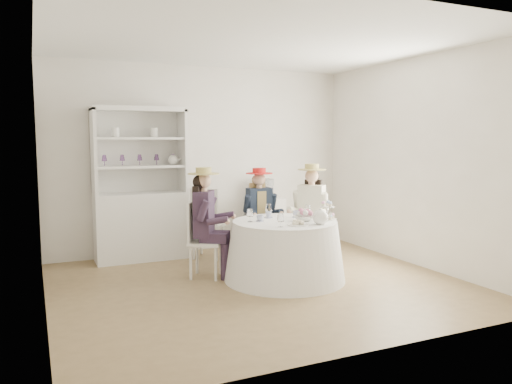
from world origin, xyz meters
name	(u,v)px	position (x,y,z in m)	size (l,w,h in m)	color
ground	(260,284)	(0.00, 0.00, 0.00)	(4.50, 4.50, 0.00)	brown
ceiling	(260,42)	(0.00, 0.00, 2.70)	(4.50, 4.50, 0.00)	white
wall_back	(203,159)	(0.00, 2.00, 1.35)	(4.50, 4.50, 0.00)	silver
wall_front	(371,179)	(0.00, -2.00, 1.35)	(4.50, 4.50, 0.00)	silver
wall_left	(40,172)	(-2.25, 0.00, 1.35)	(4.50, 4.50, 0.00)	silver
wall_right	(417,162)	(2.25, 0.00, 1.35)	(4.50, 4.50, 0.00)	silver
tea_table	(285,251)	(0.35, 0.06, 0.35)	(1.42, 1.42, 0.70)	white
hutch	(141,206)	(-0.98, 1.77, 0.74)	(1.40, 0.90, 2.08)	silver
side_table	(264,222)	(0.88, 1.75, 0.38)	(0.49, 0.49, 0.76)	silver
hatbox	(264,188)	(0.88, 1.75, 0.91)	(0.28, 0.28, 0.28)	black
guest_left	(206,216)	(-0.46, 0.53, 0.74)	(0.56, 0.52, 1.32)	silver
guest_mid	(260,209)	(0.46, 0.99, 0.72)	(0.46, 0.48, 1.26)	silver
guest_right	(311,207)	(1.06, 0.67, 0.74)	(0.56, 0.55, 1.32)	silver
spare_chair	(207,221)	(-0.15, 1.42, 0.53)	(0.57, 0.57, 0.99)	silver
teacup_a	(260,219)	(0.07, 0.14, 0.73)	(0.08, 0.08, 0.06)	white
teacup_b	(269,215)	(0.27, 0.33, 0.74)	(0.08, 0.08, 0.07)	white
teacup_c	(297,214)	(0.60, 0.24, 0.74)	(0.09, 0.09, 0.07)	white
flower_bowl	(304,219)	(0.55, -0.05, 0.73)	(0.22, 0.22, 0.06)	white
flower_arrangement	(304,213)	(0.58, 0.01, 0.78)	(0.16, 0.17, 0.06)	pink
table_teapot	(321,217)	(0.61, -0.31, 0.78)	(0.24, 0.17, 0.18)	white
sandwich_plate	(298,224)	(0.35, -0.26, 0.71)	(0.25, 0.25, 0.06)	white
cupcake_stand	(327,213)	(0.86, -0.05, 0.78)	(0.23, 0.23, 0.21)	white
stemware_set	(285,214)	(0.35, 0.06, 0.77)	(0.86, 0.83, 0.15)	white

